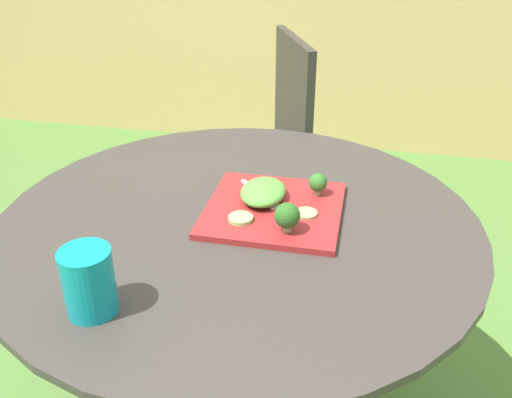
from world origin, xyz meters
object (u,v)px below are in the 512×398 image
at_px(patio_chair, 264,137).
at_px(salad_plate, 274,209).
at_px(drinking_glass, 89,285).
at_px(fork, 262,196).

height_order(patio_chair, salad_plate, patio_chair).
distance_m(salad_plate, drinking_glass, 0.46).
xyz_separation_m(patio_chair, fork, (0.17, -0.86, 0.22)).
relative_size(salad_plate, fork, 2.35).
relative_size(drinking_glass, fork, 0.94).
height_order(drinking_glass, fork, drinking_glass).
xyz_separation_m(patio_chair, drinking_glass, (-0.04, -1.28, 0.26)).
xyz_separation_m(drinking_glass, fork, (0.21, 0.42, -0.04)).
distance_m(drinking_glass, fork, 0.47).
xyz_separation_m(patio_chair, salad_plate, (0.20, -0.89, 0.21)).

